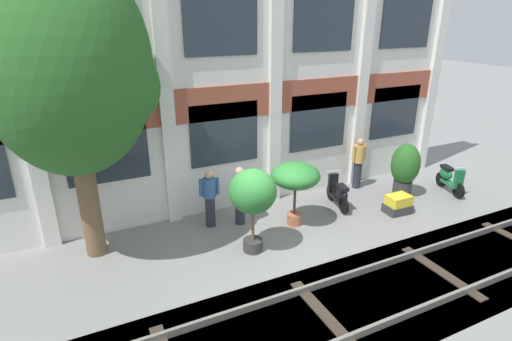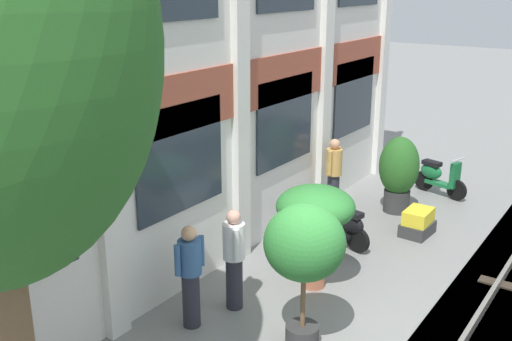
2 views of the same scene
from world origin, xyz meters
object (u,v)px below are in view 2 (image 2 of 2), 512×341
at_px(potted_plant_fluted_column, 399,171).
at_px(potted_plant_square_trough, 418,223).
at_px(scooter_near_curb, 438,177).
at_px(potted_plant_terracotta_small, 304,247).
at_px(scooter_second_parked, 342,225).
at_px(resident_watching_tracks, 234,256).
at_px(potted_plant_tall_urn, 315,210).
at_px(resident_near_plants, 190,274).
at_px(resident_by_doorway, 334,174).

height_order(potted_plant_fluted_column, potted_plant_square_trough, potted_plant_fluted_column).
bearing_deg(scooter_near_curb, potted_plant_terracotta_small, -70.08).
height_order(scooter_second_parked, resident_watching_tracks, resident_watching_tracks).
xyz_separation_m(potted_plant_tall_urn, potted_plant_fluted_column, (3.98, 0.14, -0.43)).
height_order(potted_plant_fluted_column, resident_near_plants, potted_plant_fluted_column).
height_order(potted_plant_tall_urn, scooter_near_curb, potted_plant_tall_urn).
distance_m(potted_plant_square_trough, resident_by_doorway, 2.05).
xyz_separation_m(potted_plant_tall_urn, scooter_near_curb, (5.56, -0.24, -0.92)).
bearing_deg(resident_watching_tracks, potted_plant_square_trough, 26.09).
relative_size(potted_plant_terracotta_small, scooter_second_parked, 1.51).
distance_m(potted_plant_tall_urn, resident_watching_tracks, 1.53).
height_order(potted_plant_tall_urn, resident_watching_tracks, potted_plant_tall_urn).
relative_size(potted_plant_terracotta_small, potted_plant_square_trough, 2.75).
height_order(potted_plant_square_trough, resident_near_plants, resident_near_plants).
bearing_deg(potted_plant_tall_urn, potted_plant_fluted_column, 2.06).
relative_size(potted_plant_tall_urn, resident_watching_tracks, 1.07).
height_order(potted_plant_terracotta_small, resident_by_doorway, potted_plant_terracotta_small).
relative_size(scooter_near_curb, resident_by_doorway, 0.81).
relative_size(potted_plant_terracotta_small, resident_watching_tracks, 1.27).
distance_m(potted_plant_terracotta_small, potted_plant_square_trough, 4.72).
bearing_deg(potted_plant_fluted_column, resident_watching_tracks, 174.18).
bearing_deg(potted_plant_tall_urn, resident_by_doorway, 22.02).
distance_m(potted_plant_square_trough, scooter_second_parked, 1.68).
xyz_separation_m(potted_plant_terracotta_small, potted_plant_square_trough, (4.55, -0.01, -1.23)).
bearing_deg(scooter_second_parked, scooter_near_curb, -86.11).
relative_size(potted_plant_tall_urn, resident_near_plants, 1.10).
xyz_separation_m(potted_plant_fluted_column, resident_near_plants, (-6.03, 0.75, -0.08)).
bearing_deg(resident_by_doorway, potted_plant_fluted_column, 36.62).
bearing_deg(scooter_second_parked, resident_near_plants, 93.49).
xyz_separation_m(resident_by_doorway, resident_watching_tracks, (-4.38, -0.57, -0.02)).
bearing_deg(potted_plant_terracotta_small, potted_plant_tall_urn, 23.89).
bearing_deg(potted_plant_fluted_column, potted_plant_square_trough, -139.40).
bearing_deg(resident_near_plants, resident_watching_tracks, 84.01).
bearing_deg(resident_near_plants, resident_by_doorway, 103.80).
xyz_separation_m(potted_plant_terracotta_small, potted_plant_fluted_column, (5.52, 0.83, -0.55)).
height_order(potted_plant_square_trough, scooter_near_curb, scooter_near_curb).
bearing_deg(potted_plant_fluted_column, resident_by_doorway, 128.41).
distance_m(potted_plant_fluted_column, resident_by_doorway, 1.42).
distance_m(potted_plant_tall_urn, potted_plant_fluted_column, 4.01).
height_order(potted_plant_terracotta_small, scooter_near_curb, potted_plant_terracotta_small).
bearing_deg(resident_watching_tracks, scooter_near_curb, 36.08).
relative_size(potted_plant_tall_urn, resident_by_doorway, 1.04).
bearing_deg(scooter_near_curb, scooter_second_parked, -81.94).
height_order(potted_plant_terracotta_small, resident_watching_tracks, potted_plant_terracotta_small).
distance_m(potted_plant_tall_urn, potted_plant_terracotta_small, 1.69).
bearing_deg(scooter_near_curb, resident_by_doorway, -104.97).
height_order(potted_plant_square_trough, scooter_second_parked, scooter_second_parked).
relative_size(potted_plant_square_trough, resident_watching_tracks, 0.46).
distance_m(potted_plant_fluted_column, scooter_near_curb, 1.70).
relative_size(scooter_near_curb, resident_near_plants, 0.85).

